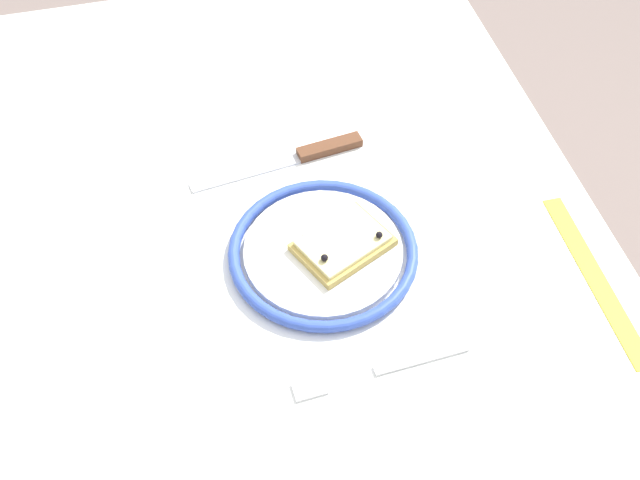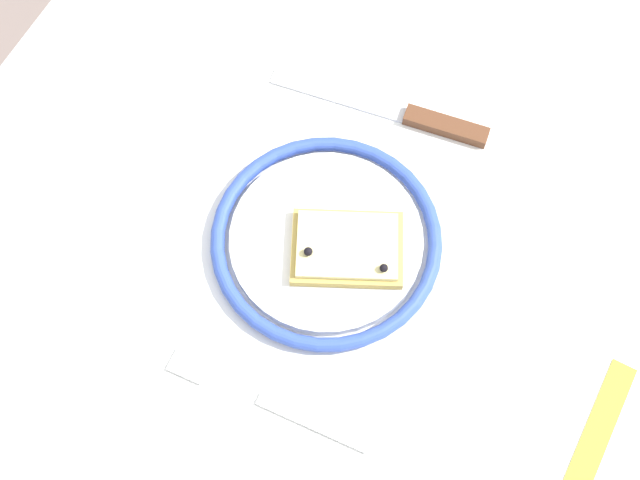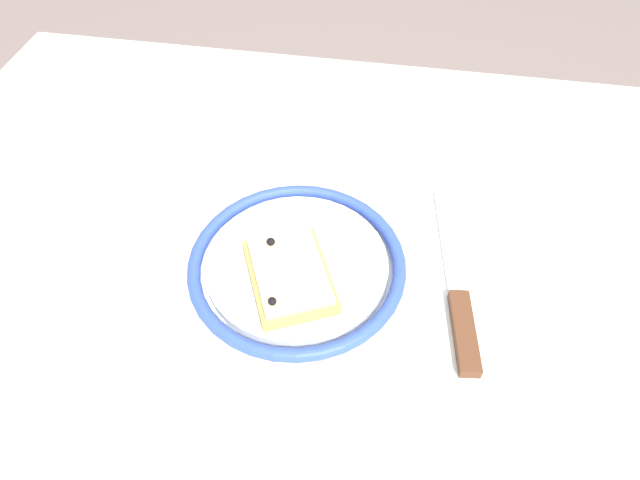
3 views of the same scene
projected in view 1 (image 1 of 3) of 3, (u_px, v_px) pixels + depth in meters
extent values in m
plane|color=slate|center=(304.00, 480.00, 1.58)|extent=(6.00, 6.00, 0.00)
cube|color=white|center=(295.00, 245.00, 0.99)|extent=(1.11, 0.77, 0.03)
cylinder|color=#4C4742|center=(398.00, 150.00, 1.64)|extent=(0.05, 0.05, 0.74)
cylinder|color=#4C4742|center=(83.00, 206.00, 1.55)|extent=(0.05, 0.05, 0.74)
cylinder|color=white|center=(323.00, 253.00, 0.95)|extent=(0.19, 0.19, 0.01)
torus|color=#334FB2|center=(323.00, 251.00, 0.95)|extent=(0.23, 0.23, 0.01)
cube|color=tan|center=(343.00, 244.00, 0.95)|extent=(0.12, 0.13, 0.01)
cube|color=#EFE093|center=(343.00, 240.00, 0.94)|extent=(0.10, 0.12, 0.01)
sphere|color=black|center=(324.00, 258.00, 0.91)|extent=(0.01, 0.01, 0.01)
sphere|color=black|center=(379.00, 235.00, 0.94)|extent=(0.01, 0.01, 0.01)
cube|color=silver|center=(245.00, 173.00, 1.04)|extent=(0.04, 0.15, 0.00)
cube|color=#59331E|center=(330.00, 147.00, 1.07)|extent=(0.03, 0.09, 0.01)
cube|color=silver|center=(421.00, 358.00, 0.87)|extent=(0.02, 0.11, 0.00)
cube|color=silver|center=(310.00, 389.00, 0.84)|extent=(0.02, 0.04, 0.00)
cube|color=yellow|center=(595.00, 277.00, 0.94)|extent=(0.26, 0.03, 0.00)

